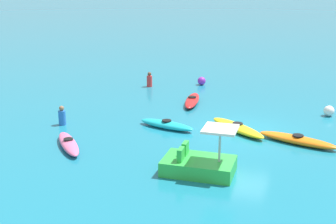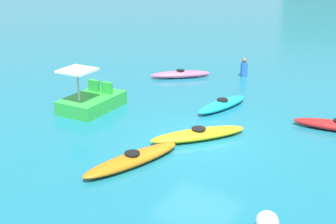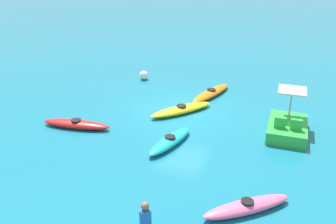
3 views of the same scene
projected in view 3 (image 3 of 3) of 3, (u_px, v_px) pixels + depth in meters
The scene contains 9 objects.
ground_plane at pixel (180, 111), 16.89m from camera, with size 600.00×600.00×0.00m, color #19728C.
kayak_pink at pixel (247, 207), 10.37m from camera, with size 2.43×2.28×0.37m.
kayak_red at pixel (76, 124), 15.28m from camera, with size 3.01×1.14×0.37m.
kayak_orange at pixel (211, 93), 18.61m from camera, with size 1.50×3.28×0.37m.
kayak_yellow at pixel (181, 109), 16.68m from camera, with size 2.48×2.95×0.37m.
kayak_cyan at pixel (170, 141), 13.93m from camera, with size 1.17×2.71×0.37m.
pedal_boat_green at pixel (287, 126), 14.70m from camera, with size 1.63×2.52×1.68m.
buoy_white at pixel (144, 75), 20.97m from camera, with size 0.50×0.50×0.50m, color white.
person_near_shore at pixel (145, 218), 9.61m from camera, with size 0.35×0.35×0.88m.
Camera 3 is at (-5.32, 14.50, 6.86)m, focal length 38.88 mm.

